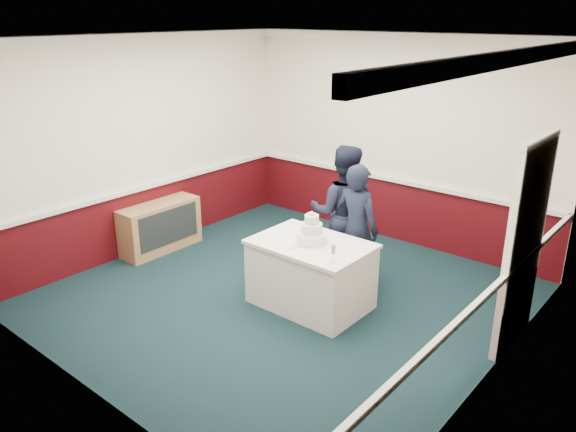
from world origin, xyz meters
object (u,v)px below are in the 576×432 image
Objects in this scene: sideboard at (160,227)px; champagne_flute at (333,250)px; cake_table at (311,273)px; person_man at (343,213)px; person_woman at (356,228)px; wedding_cake at (311,233)px; cake_knife at (298,247)px.

sideboard is 3.21m from champagne_flute.
cake_table is 0.76× the size of person_man.
wedding_cake is at bearing 76.46° from person_woman.
person_man reaches higher than person_woman.
sideboard is 2.66m from cake_knife.
cake_knife is 1.07× the size of champagne_flute.
person_man is at bearing 101.39° from cake_table.
wedding_cake reaches higher than sideboard.
sideboard is at bearing 15.79° from person_woman.
person_woman is (0.20, 0.87, 0.01)m from cake_knife.
sideboard is 2.71m from person_man.
person_man is at bearing 117.79° from cake_knife.
wedding_cake is 1.78× the size of champagne_flute.
champagne_flute is at bearing -29.25° from cake_table.
sideboard is at bearing -10.22° from person_man.
cake_table is at bearing 69.70° from person_man.
sideboard is 5.85× the size of champagne_flute.
wedding_cake is at bearing 101.50° from cake_knife.
person_woman is at bearing 109.23° from champagne_flute.
cake_knife is (-0.03, -0.20, -0.11)m from wedding_cake.
cake_table is 3.63× the size of wedding_cake.
sideboard is 0.69× the size of person_man.
cake_table is at bearing 2.03° from sideboard.
person_man reaches higher than sideboard.
champagne_flute is (0.53, -0.08, 0.14)m from cake_knife.
wedding_cake is at bearing 69.70° from person_man.
wedding_cake is 0.57m from champagne_flute.
person_man is at bearing 21.47° from sideboard.
sideboard is 0.75× the size of person_woman.
person_man is 0.41m from person_woman.
champagne_flute is (3.15, -0.19, 0.58)m from sideboard.
cake_table is (2.65, 0.09, 0.05)m from sideboard.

